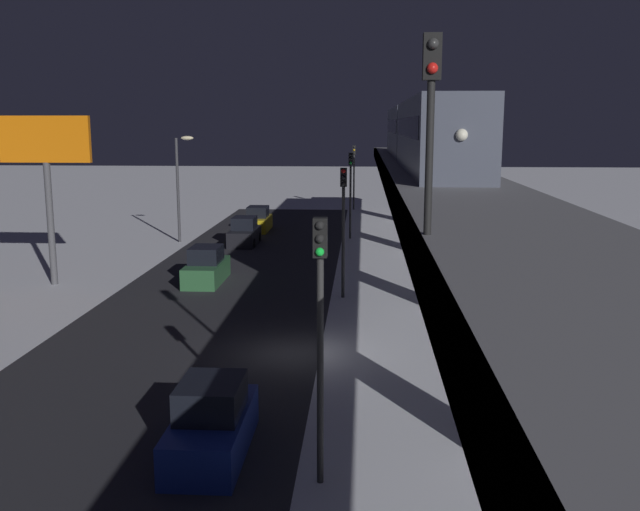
# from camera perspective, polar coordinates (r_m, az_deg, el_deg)

# --- Properties ---
(ground_plane) EXTENTS (240.00, 240.00, 0.00)m
(ground_plane) POSITION_cam_1_polar(r_m,az_deg,el_deg) (26.94, -2.19, -7.82)
(ground_plane) COLOR white
(avenue_asphalt) EXTENTS (11.00, 91.08, 0.01)m
(avenue_asphalt) POSITION_cam_1_polar(r_m,az_deg,el_deg) (27.72, -11.53, -7.49)
(avenue_asphalt) COLOR #28282D
(avenue_asphalt) RESTS_ON ground_plane
(elevated_railway) EXTENTS (5.00, 91.08, 6.22)m
(elevated_railway) POSITION_cam_1_polar(r_m,az_deg,el_deg) (25.85, 11.01, 3.44)
(elevated_railway) COLOR slate
(elevated_railway) RESTS_ON ground_plane
(subway_train) EXTENTS (2.94, 36.87, 3.40)m
(subway_train) POSITION_cam_1_polar(r_m,az_deg,el_deg) (44.32, 8.11, 9.79)
(subway_train) COLOR #4C5160
(subway_train) RESTS_ON elevated_railway
(rail_signal) EXTENTS (0.36, 0.41, 4.00)m
(rail_signal) POSITION_cam_1_polar(r_m,az_deg,el_deg) (14.63, 8.90, 12.27)
(rail_signal) COLOR black
(rail_signal) RESTS_ON elevated_railway
(sedan_black) EXTENTS (1.91, 4.49, 1.97)m
(sedan_black) POSITION_cam_1_polar(r_m,az_deg,el_deg) (51.04, -6.08, 1.78)
(sedan_black) COLOR black
(sedan_black) RESTS_ON ground_plane
(sedan_green) EXTENTS (1.80, 4.44, 1.97)m
(sedan_green) POSITION_cam_1_polar(r_m,az_deg,el_deg) (38.97, -9.11, -0.99)
(sedan_green) COLOR #2D6038
(sedan_green) RESTS_ON ground_plane
(sedan_blue) EXTENTS (1.80, 4.29, 1.97)m
(sedan_blue) POSITION_cam_1_polar(r_m,az_deg,el_deg) (19.13, -8.67, -13.25)
(sedan_blue) COLOR navy
(sedan_blue) RESTS_ON ground_plane
(sedan_yellow) EXTENTS (1.80, 4.34, 1.97)m
(sedan_yellow) POSITION_cam_1_polar(r_m,az_deg,el_deg) (57.49, -5.00, 2.79)
(sedan_yellow) COLOR gold
(sedan_yellow) RESTS_ON ground_plane
(traffic_light_near) EXTENTS (0.32, 0.44, 6.40)m
(traffic_light_near) POSITION_cam_1_polar(r_m,az_deg,el_deg) (16.33, 0.01, -4.64)
(traffic_light_near) COLOR #2D2D2D
(traffic_light_near) RESTS_ON ground_plane
(traffic_light_mid) EXTENTS (0.32, 0.44, 6.40)m
(traffic_light_mid) POSITION_cam_1_polar(r_m,az_deg,el_deg) (34.55, 1.89, 3.39)
(traffic_light_mid) COLOR #2D2D2D
(traffic_light_mid) RESTS_ON ground_plane
(traffic_light_far) EXTENTS (0.32, 0.44, 6.40)m
(traffic_light_far) POSITION_cam_1_polar(r_m,az_deg,el_deg) (52.99, 2.47, 5.86)
(traffic_light_far) COLOR #2D2D2D
(traffic_light_far) RESTS_ON ground_plane
(traffic_light_distant) EXTENTS (0.32, 0.44, 6.40)m
(traffic_light_distant) POSITION_cam_1_polar(r_m,az_deg,el_deg) (71.49, 2.75, 7.05)
(traffic_light_distant) COLOR #2D2D2D
(traffic_light_distant) RESTS_ON ground_plane
(commercial_billboard) EXTENTS (4.80, 0.36, 8.90)m
(commercial_billboard) POSITION_cam_1_polar(r_m,az_deg,el_deg) (39.93, -21.14, 7.45)
(commercial_billboard) COLOR #4C4C51
(commercial_billboard) RESTS_ON ground_plane
(street_lamp_far) EXTENTS (1.35, 0.44, 7.65)m
(street_lamp_far) POSITION_cam_1_polar(r_m,az_deg,el_deg) (52.25, -11.13, 6.29)
(street_lamp_far) COLOR #38383D
(street_lamp_far) RESTS_ON ground_plane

